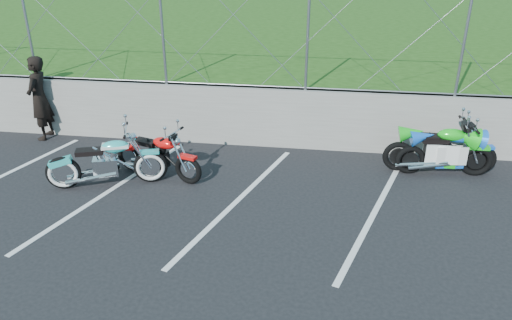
# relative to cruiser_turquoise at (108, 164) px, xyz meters

# --- Properties ---
(ground) EXTENTS (90.00, 90.00, 0.00)m
(ground) POSITION_rel_cruiser_turquoise_xyz_m (2.47, -1.22, -0.44)
(ground) COLOR black
(ground) RESTS_ON ground
(retaining_wall) EXTENTS (30.00, 0.22, 1.30)m
(retaining_wall) POSITION_rel_cruiser_turquoise_xyz_m (2.47, 2.28, 0.21)
(retaining_wall) COLOR slate
(retaining_wall) RESTS_ON ground
(grass_field) EXTENTS (30.00, 20.00, 1.30)m
(grass_field) POSITION_rel_cruiser_turquoise_xyz_m (2.47, 12.28, 0.21)
(grass_field) COLOR #204612
(grass_field) RESTS_ON ground
(chain_link_fence) EXTENTS (28.00, 0.03, 2.00)m
(chain_link_fence) POSITION_rel_cruiser_turquoise_xyz_m (2.47, 2.28, 1.86)
(chain_link_fence) COLOR gray
(chain_link_fence) RESTS_ON retaining_wall
(parking_lines) EXTENTS (18.29, 4.31, 0.01)m
(parking_lines) POSITION_rel_cruiser_turquoise_xyz_m (3.67, -0.22, -0.44)
(parking_lines) COLOR silver
(parking_lines) RESTS_ON ground
(cruiser_turquoise) EXTENTS (2.13, 0.85, 1.10)m
(cruiser_turquoise) POSITION_rel_cruiser_turquoise_xyz_m (0.00, 0.00, 0.00)
(cruiser_turquoise) COLOR black
(cruiser_turquoise) RESTS_ON ground
(naked_orange) EXTENTS (1.88, 0.78, 0.97)m
(naked_orange) POSITION_rel_cruiser_turquoise_xyz_m (0.81, 0.47, -0.03)
(naked_orange) COLOR black
(naked_orange) RESTS_ON ground
(sportbike_green) EXTENTS (2.07, 0.74, 1.07)m
(sportbike_green) POSITION_rel_cruiser_turquoise_xyz_m (6.15, 1.38, 0.02)
(sportbike_green) COLOR black
(sportbike_green) RESTS_ON ground
(sportbike_blue) EXTENTS (1.97, 0.70, 1.02)m
(sportbike_blue) POSITION_rel_cruiser_turquoise_xyz_m (6.31, 1.39, -0.00)
(sportbike_blue) COLOR black
(sportbike_blue) RESTS_ON ground
(person_standing) EXTENTS (0.50, 0.72, 1.88)m
(person_standing) POSITION_rel_cruiser_turquoise_xyz_m (-2.39, 1.98, 0.50)
(person_standing) COLOR black
(person_standing) RESTS_ON ground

